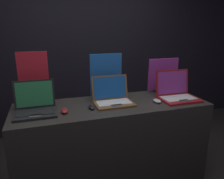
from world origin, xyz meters
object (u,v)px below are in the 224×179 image
object	(u,v)px
mouse_middle	(91,107)
laptop_front	(35,106)
mouse_front	(64,111)
laptop_back	(177,93)
promo_stand_back	(163,76)
laptop_middle	(113,97)
mouse_back	(157,101)
promo_stand_middle	(106,76)
promo_stand_front	(34,79)

from	to	relation	value
mouse_middle	laptop_front	bearing A→B (deg)	173.93
mouse_front	mouse_middle	distance (m)	0.25
laptop_back	promo_stand_back	world-z (taller)	promo_stand_back
laptop_middle	mouse_back	size ratio (longest dim) A/B	3.45
laptop_front	promo_stand_back	size ratio (longest dim) A/B	0.91
laptop_middle	promo_stand_middle	bearing A→B (deg)	90.00
mouse_middle	mouse_back	size ratio (longest dim) A/B	1.10
promo_stand_front	mouse_middle	distance (m)	0.63
mouse_back	laptop_middle	bearing A→B (deg)	164.33
promo_stand_front	promo_stand_middle	distance (m)	0.73
laptop_middle	promo_stand_middle	world-z (taller)	promo_stand_middle
mouse_front	mouse_middle	size ratio (longest dim) A/B	0.94
mouse_front	promo_stand_back	xyz separation A→B (m)	(1.18, 0.34, 0.17)
mouse_middle	laptop_middle	bearing A→B (deg)	20.25
promo_stand_front	laptop_middle	bearing A→B (deg)	-17.55
promo_stand_front	promo_stand_middle	bearing A→B (deg)	0.17
laptop_front	mouse_back	distance (m)	1.17
laptop_front	laptop_middle	bearing A→B (deg)	2.65
laptop_front	laptop_middle	size ratio (longest dim) A/B	0.94
laptop_middle	mouse_back	distance (m)	0.45
laptop_front	laptop_middle	xyz separation A→B (m)	(0.73, 0.03, -0.00)
laptop_front	promo_stand_back	xyz separation A→B (m)	(1.43, 0.26, 0.12)
mouse_front	laptop_back	world-z (taller)	laptop_back
promo_stand_front	mouse_front	bearing A→B (deg)	-54.84
laptop_front	promo_stand_back	distance (m)	1.46
laptop_back	mouse_back	bearing A→B (deg)	-168.52
laptop_front	promo_stand_middle	bearing A→B (deg)	20.08
laptop_front	mouse_front	bearing A→B (deg)	-18.46
promo_stand_front	promo_stand_middle	xyz separation A→B (m)	(0.73, 0.00, -0.02)
laptop_middle	mouse_middle	world-z (taller)	laptop_middle
laptop_front	mouse_back	bearing A→B (deg)	-4.31
mouse_middle	laptop_back	bearing A→B (deg)	1.08
mouse_middle	promo_stand_middle	world-z (taller)	promo_stand_middle
mouse_front	mouse_middle	xyz separation A→B (m)	(0.25, 0.03, -0.00)
laptop_front	promo_stand_middle	xyz separation A→B (m)	(0.73, 0.27, 0.16)
laptop_front	laptop_back	size ratio (longest dim) A/B	0.91
laptop_middle	laptop_back	distance (m)	0.70
laptop_middle	mouse_back	xyz separation A→B (m)	(0.44, -0.12, -0.04)
laptop_middle	promo_stand_back	size ratio (longest dim) A/B	0.97
mouse_front	promo_stand_front	world-z (taller)	promo_stand_front
promo_stand_middle	laptop_front	bearing A→B (deg)	-159.92
laptop_front	mouse_back	xyz separation A→B (m)	(1.17, -0.09, -0.05)
promo_stand_back	promo_stand_front	bearing A→B (deg)	179.77
mouse_middle	mouse_back	distance (m)	0.67
mouse_front	laptop_middle	bearing A→B (deg)	13.33
laptop_front	mouse_middle	bearing A→B (deg)	-6.07
mouse_back	promo_stand_middle	bearing A→B (deg)	140.70
mouse_middle	mouse_back	xyz separation A→B (m)	(0.67, -0.04, 0.00)
mouse_back	promo_stand_back	size ratio (longest dim) A/B	0.28
laptop_front	laptop_back	bearing A→B (deg)	-1.42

